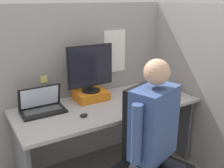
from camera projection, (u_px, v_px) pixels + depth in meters
name	position (u px, v px, depth m)	size (l,w,h in m)	color
cubicle_panel_back	(89.00, 84.00, 2.66)	(2.16, 0.05, 1.58)	gray
cubicle_panel_right	(182.00, 82.00, 2.72)	(0.04, 1.34, 1.58)	gray
desk	(107.00, 120.00, 2.44)	(1.66, 0.70, 0.70)	#9E9993
paper_box	(91.00, 95.00, 2.48)	(0.30, 0.23, 0.08)	orange
monitor	(90.00, 68.00, 2.40)	(0.45, 0.17, 0.44)	black
laptop	(42.00, 107.00, 2.21)	(0.36, 0.21, 0.22)	black
mouse	(84.00, 115.00, 2.12)	(0.07, 0.04, 0.03)	black
stapler	(174.00, 89.00, 2.69)	(0.04, 0.16, 0.06)	#A31919
carrot_toy	(140.00, 106.00, 2.30)	(0.04, 0.16, 0.04)	orange
office_chair	(147.00, 153.00, 1.96)	(0.59, 0.63, 1.01)	black
person	(156.00, 139.00, 1.75)	(0.46, 0.46, 1.26)	black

